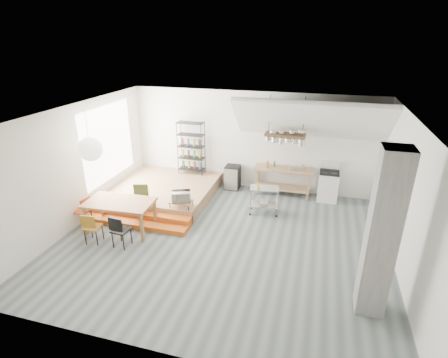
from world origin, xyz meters
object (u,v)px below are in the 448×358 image
(stove, at_px, (328,185))
(mini_fridge, at_px, (233,177))
(dining_table, at_px, (119,205))
(rolling_cart, at_px, (264,197))

(stove, relative_size, mini_fridge, 1.48)
(dining_table, xyz_separation_m, rolling_cart, (3.46, 1.93, -0.21))
(stove, height_order, rolling_cart, stove)
(dining_table, bearing_deg, stove, 29.61)
(mini_fridge, bearing_deg, stove, -0.82)
(stove, bearing_deg, rolling_cart, -140.89)
(stove, height_order, dining_table, stove)
(mini_fridge, bearing_deg, dining_table, -122.39)
(rolling_cart, height_order, mini_fridge, rolling_cart)
(rolling_cart, distance_m, mini_fridge, 1.97)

